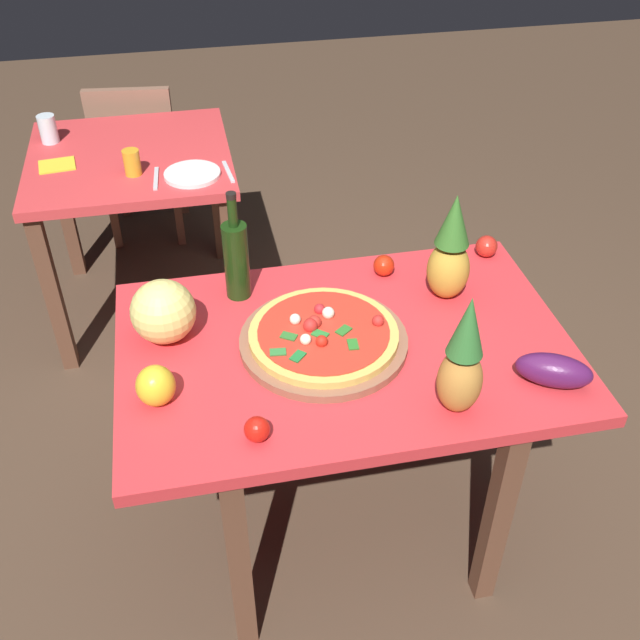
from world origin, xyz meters
TOP-DOWN VIEW (x-y plane):
  - ground_plane at (0.00, 0.00)m, footprint 10.00×10.00m
  - display_table at (0.00, 0.00)m, footprint 1.28×0.84m
  - background_table at (-0.60, 1.35)m, footprint 0.82×0.82m
  - dining_chair at (-0.59, 1.99)m, footprint 0.44×0.44m
  - pizza_board at (-0.06, 0.01)m, footprint 0.47×0.47m
  - pizza at (-0.06, 0.01)m, footprint 0.42×0.42m
  - wine_bottle at (-0.27, 0.30)m, footprint 0.08×0.08m
  - pineapple_left at (0.35, 0.16)m, footprint 0.13×0.13m
  - pineapple_right at (0.22, -0.30)m, footprint 0.11×0.11m
  - melon at (-0.49, 0.13)m, footprint 0.18×0.18m
  - bell_pepper at (-0.52, -0.12)m, footprint 0.10×0.10m
  - eggplant at (0.50, -0.27)m, footprint 0.22×0.17m
  - tomato_at_corner at (-0.29, -0.31)m, footprint 0.06×0.06m
  - tomato_by_bottle at (0.20, 0.31)m, footprint 0.07×0.07m
  - tomato_beside_pepper at (0.56, 0.35)m, footprint 0.07×0.07m
  - drinking_glass_juice at (-0.58, 1.17)m, footprint 0.07×0.07m
  - drinking_glass_water at (-0.92, 1.54)m, footprint 0.07×0.07m
  - dinner_plate at (-0.35, 1.11)m, footprint 0.22×0.22m
  - fork_utensil at (-0.49, 1.11)m, footprint 0.03×0.18m
  - knife_utensil at (-0.21, 1.11)m, footprint 0.03×0.18m
  - napkin_folded at (-0.88, 1.30)m, footprint 0.15×0.14m

SIDE VIEW (x-z plane):
  - ground_plane at x=0.00m, z-range 0.00..0.00m
  - dining_chair at x=-0.59m, z-range 0.06..0.91m
  - background_table at x=-0.60m, z-range 0.26..1.03m
  - display_table at x=0.00m, z-range 0.29..1.06m
  - napkin_folded at x=-0.88m, z-range 0.77..0.78m
  - fork_utensil at x=-0.49m, z-range 0.77..0.78m
  - knife_utensil at x=-0.21m, z-range 0.77..0.78m
  - dinner_plate at x=-0.35m, z-range 0.77..0.79m
  - pizza_board at x=-0.06m, z-range 0.77..0.80m
  - tomato_at_corner at x=-0.29m, z-range 0.77..0.84m
  - tomato_by_bottle at x=0.20m, z-range 0.77..0.84m
  - tomato_beside_pepper at x=0.56m, z-range 0.77..0.85m
  - pizza at x=-0.06m, z-range 0.78..0.84m
  - eggplant at x=0.50m, z-range 0.77..0.86m
  - drinking_glass_juice at x=-0.58m, z-range 0.77..0.87m
  - bell_pepper at x=-0.52m, z-range 0.77..0.88m
  - drinking_glass_water at x=-0.92m, z-range 0.77..0.89m
  - melon at x=-0.49m, z-range 0.77..0.96m
  - wine_bottle at x=-0.27m, z-range 0.73..1.08m
  - pineapple_left at x=0.35m, z-range 0.76..1.10m
  - pineapple_right at x=0.22m, z-range 0.76..1.11m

